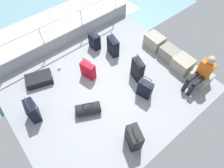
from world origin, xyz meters
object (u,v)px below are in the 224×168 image
cargo_crate_1 (169,53)px  suitcase_0 (137,70)px  cargo_crate_2 (183,64)px  suitcase_4 (145,89)px  suitcase_7 (33,111)px  suitcase_1 (88,70)px  suitcase_5 (113,46)px  passenger_seated (201,73)px  suitcase_3 (134,138)px  suitcase_6 (39,79)px  cargo_crate_3 (200,78)px  duffel_bag (88,109)px  cargo_crate_0 (154,41)px  suitcase_2 (95,41)px  paper_cup (59,68)px

cargo_crate_1 → suitcase_0: size_ratio=0.70×
cargo_crate_2 → suitcase_4: (-0.04, -1.54, 0.09)m
suitcase_4 → suitcase_7: suitcase_4 is taller
cargo_crate_2 → suitcase_1: (-1.52, -2.33, 0.06)m
suitcase_1 → suitcase_4: 1.68m
suitcase_0 → suitcase_5: bearing=176.1°
passenger_seated → suitcase_3: 2.46m
passenger_seated → suitcase_5: 2.63m
suitcase_6 → suitcase_1: bearing=59.4°
cargo_crate_1 → suitcase_1: (-0.98, -2.35, 0.07)m
suitcase_4 → suitcase_5: size_ratio=1.03×
cargo_crate_2 → cargo_crate_1: bearing=178.6°
cargo_crate_3 → passenger_seated: 0.42m
suitcase_7 → suitcase_5: bearing=99.2°
suitcase_3 → suitcase_5: bearing=149.9°
suitcase_7 → duffel_bag: suitcase_7 is taller
suitcase_0 → suitcase_1: bearing=-130.8°
cargo_crate_0 → cargo_crate_2: 1.19m
cargo_crate_2 → duffel_bag: (-0.56, -3.01, -0.04)m
suitcase_2 → suitcase_3: (3.10, -1.17, 0.05)m
suitcase_0 → cargo_crate_0: bearing=113.8°
cargo_crate_0 → cargo_crate_1: 0.66m
suitcase_0 → duffel_bag: 1.74m
cargo_crate_1 → paper_cup: bearing=-121.4°
suitcase_2 → suitcase_4: 2.32m
cargo_crate_1 → suitcase_5: suitcase_5 is taller
cargo_crate_3 → suitcase_6: bearing=-129.3°
cargo_crate_3 → cargo_crate_0: bearing=177.6°
suitcase_6 → suitcase_7: (0.92, -0.58, 0.19)m
suitcase_0 → suitcase_2: suitcase_0 is taller
suitcase_4 → suitcase_3: bearing=-55.2°
suitcase_7 → suitcase_0: bearing=76.2°
suitcase_4 → suitcase_5: 1.78m
suitcase_3 → paper_cup: (-3.04, -0.21, -0.26)m
suitcase_0 → suitcase_5: suitcase_0 is taller
suitcase_0 → suitcase_1: suitcase_0 is taller
suitcase_4 → suitcase_5: bearing=168.9°
suitcase_3 → suitcase_4: suitcase_3 is taller
paper_cup → cargo_crate_2: bearing=51.4°
cargo_crate_1 → suitcase_5: (-1.25, -1.22, 0.10)m
cargo_crate_0 → suitcase_1: bearing=-97.7°
suitcase_1 → suitcase_7: size_ratio=0.95×
passenger_seated → suitcase_3: passenger_seated is taller
suitcase_4 → suitcase_6: suitcase_4 is taller
suitcase_5 → suitcase_6: size_ratio=0.92×
suitcase_3 → paper_cup: 3.05m
duffel_bag → paper_cup: size_ratio=6.97×
suitcase_0 → suitcase_6: (-1.62, -2.26, -0.23)m
passenger_seated → suitcase_4: bearing=-117.1°
cargo_crate_0 → suitcase_1: 2.40m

